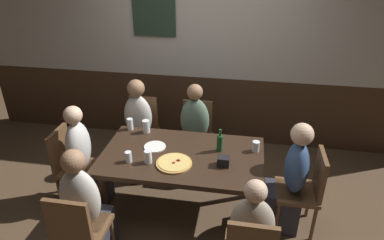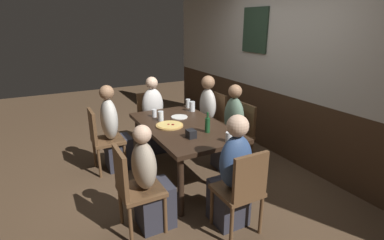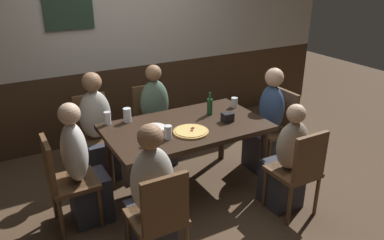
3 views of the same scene
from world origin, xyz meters
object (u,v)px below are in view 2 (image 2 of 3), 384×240
object	(u,v)px
chair_right_near	(133,186)
pizza	(170,125)
highball_clear	(229,138)
condiment_caddy	(191,134)
person_head_west	(154,120)
chair_head_east	(242,188)
person_mid_far	(230,134)
person_left_far	(205,119)
chair_left_near	(102,137)
person_head_east	(232,180)
plate_white_large	(179,117)
beer_glass_half	(188,104)
person_left_near	(114,135)
dining_table	(184,131)
tumbler_water	(192,107)
beer_bottle_green	(207,125)
beer_glass_tall	(154,113)
person_right_near	(150,186)
chair_head_west	(151,117)
pint_glass_pale	(161,116)
chair_mid_far	(240,131)
chair_left_far	(214,118)

from	to	relation	value
chair_right_near	pizza	distance (m)	1.05
highball_clear	condiment_caddy	world-z (taller)	highball_clear
person_head_west	chair_head_east	bearing A→B (deg)	0.00
person_mid_far	person_left_far	bearing A→B (deg)	179.93
person_mid_far	condiment_caddy	size ratio (longest dim) A/B	10.69
chair_left_near	person_head_east	bearing A→B (deg)	26.80
plate_white_large	condiment_caddy	size ratio (longest dim) A/B	2.00
person_left_far	person_head_east	size ratio (longest dim) A/B	1.01
chair_right_near	beer_glass_half	bearing A→B (deg)	136.72
person_left_near	dining_table	bearing A→B (deg)	45.91
tumbler_water	beer_bottle_green	size ratio (longest dim) A/B	0.59
dining_table	person_mid_far	xyz separation A→B (m)	(-0.00, 0.72, -0.16)
pizza	condiment_caddy	bearing A→B (deg)	7.43
person_left_far	beer_glass_tall	size ratio (longest dim) A/B	11.17
person_right_near	beer_glass_half	world-z (taller)	person_right_near
highball_clear	beer_bottle_green	distance (m)	0.36
chair_head_west	beer_glass_half	bearing A→B (deg)	36.51
chair_right_near	person_left_near	distance (m)	1.40
person_left_far	condiment_caddy	bearing A→B (deg)	-36.94
chair_head_west	highball_clear	distance (m)	1.94
beer_glass_half	chair_head_west	bearing A→B (deg)	-143.49
beer_bottle_green	person_mid_far	bearing A→B (deg)	121.06
pint_glass_pale	chair_mid_far	bearing A→B (deg)	75.05
chair_head_east	person_left_far	bearing A→B (deg)	159.31
chair_head_west	person_head_west	distance (m)	0.16
chair_head_west	condiment_caddy	distance (m)	1.65
chair_head_east	beer_bottle_green	bearing A→B (deg)	171.38
person_head_east	beer_bottle_green	world-z (taller)	person_head_east
chair_left_near	chair_head_east	xyz separation A→B (m)	(1.90, 0.88, 0.00)
beer_glass_half	highball_clear	xyz separation A→B (m)	(1.37, -0.22, -0.01)
chair_left_near	plate_white_large	world-z (taller)	chair_left_near
dining_table	chair_left_far	size ratio (longest dim) A/B	1.79
dining_table	chair_head_west	size ratio (longest dim) A/B	1.79
chair_head_west	person_head_west	size ratio (longest dim) A/B	0.75
person_left_near	chair_left_far	bearing A→B (deg)	90.00
person_right_near	highball_clear	xyz separation A→B (m)	(0.01, 0.90, 0.34)
chair_mid_far	pint_glass_pale	world-z (taller)	chair_mid_far
dining_table	chair_left_near	world-z (taller)	chair_left_near
dining_table	person_left_near	size ratio (longest dim) A/B	1.33
chair_left_far	tumbler_water	xyz separation A→B (m)	(0.22, -0.51, 0.30)
person_left_far	beer_glass_tall	world-z (taller)	person_left_far
person_left_near	condiment_caddy	distance (m)	1.29
dining_table	chair_head_east	bearing A→B (deg)	0.00
chair_left_far	chair_head_east	world-z (taller)	same
chair_head_west	chair_head_east	bearing A→B (deg)	0.00
chair_right_near	beer_glass_half	size ratio (longest dim) A/B	6.78
chair_head_east	person_right_near	xyz separation A→B (m)	(-0.51, -0.71, -0.05)
plate_white_large	person_left_far	bearing A→B (deg)	122.02
chair_head_east	chair_head_west	bearing A→B (deg)	180.00
person_left_far	person_head_east	bearing A→B (deg)	-22.42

